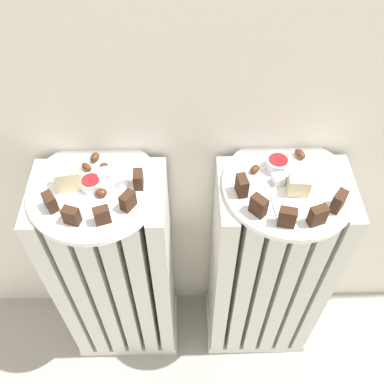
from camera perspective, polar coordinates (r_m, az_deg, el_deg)
name	(u,v)px	position (r m, az deg, el deg)	size (l,w,h in m)	color
radiator_left	(118,275)	(1.14, -9.68, -10.59)	(0.28, 0.18, 0.66)	silver
radiator_right	(266,272)	(1.15, 9.64, -10.27)	(0.28, 0.18, 0.66)	silver
plate_left	(95,189)	(0.87, -12.56, 0.40)	(0.26, 0.26, 0.01)	white
plate_right	(289,186)	(0.87, 12.49, 0.77)	(0.26, 0.26, 0.01)	white
dark_cake_slice_left_0	(50,202)	(0.84, -17.99, -1.24)	(0.03, 0.02, 0.04)	#382114
dark_cake_slice_left_1	(71,216)	(0.81, -15.44, -3.01)	(0.03, 0.02, 0.04)	#382114
dark_cake_slice_left_2	(102,215)	(0.80, -11.65, -3.00)	(0.03, 0.02, 0.04)	#382114
dark_cake_slice_left_3	(128,201)	(0.81, -8.35, -1.14)	(0.03, 0.02, 0.04)	#382114
dark_cake_slice_left_4	(138,179)	(0.84, -7.01, 1.64)	(0.03, 0.02, 0.04)	#382114
marble_cake_slice_left_0	(68,178)	(0.86, -15.80, 1.81)	(0.05, 0.03, 0.05)	beige
turkish_delight_left_0	(123,180)	(0.85, -9.02, 1.60)	(0.02, 0.02, 0.02)	white
turkish_delight_left_1	(105,175)	(0.86, -11.31, 2.14)	(0.02, 0.02, 0.02)	white
medjool_date_left_0	(104,167)	(0.88, -11.39, 3.15)	(0.02, 0.02, 0.02)	#4C2814
medjool_date_left_1	(86,167)	(0.89, -13.59, 3.20)	(0.03, 0.01, 0.02)	#4C2814
medjool_date_left_2	(95,157)	(0.91, -12.55, 4.43)	(0.02, 0.02, 0.02)	#4C2814
medjool_date_left_3	(101,193)	(0.84, -11.75, -0.10)	(0.02, 0.02, 0.02)	#4C2814
jam_bowl_left	(91,183)	(0.86, -13.01, 1.14)	(0.04, 0.04, 0.02)	white
dark_cake_slice_right_0	(242,186)	(0.82, 6.52, 0.83)	(0.03, 0.02, 0.04)	#382114
dark_cake_slice_right_1	(259,206)	(0.80, 8.67, -1.78)	(0.03, 0.02, 0.04)	#382114
dark_cake_slice_right_2	(287,217)	(0.79, 12.31, -3.25)	(0.03, 0.02, 0.04)	#382114
dark_cake_slice_right_3	(318,216)	(0.81, 16.08, -2.98)	(0.03, 0.02, 0.04)	#382114
dark_cake_slice_right_4	(339,201)	(0.84, 18.57, -1.15)	(0.03, 0.02, 0.04)	#382114
marble_cake_slice_right_0	(299,184)	(0.85, 13.76, 0.97)	(0.04, 0.03, 0.04)	beige
turkish_delight_right_0	(278,180)	(0.86, 11.13, 1.60)	(0.02, 0.02, 0.02)	white
turkish_delight_right_1	(288,176)	(0.87, 12.41, 2.00)	(0.02, 0.02, 0.02)	white
medjool_date_right_0	(300,154)	(0.92, 13.90, 4.81)	(0.03, 0.02, 0.02)	#4C2814
medjool_date_right_1	(255,169)	(0.87, 8.20, 2.96)	(0.02, 0.02, 0.02)	#4C2814
jam_bowl_right	(278,164)	(0.88, 11.08, 3.66)	(0.05, 0.05, 0.03)	white
fork	(273,199)	(0.84, 10.54, -0.92)	(0.02, 0.11, 0.00)	silver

